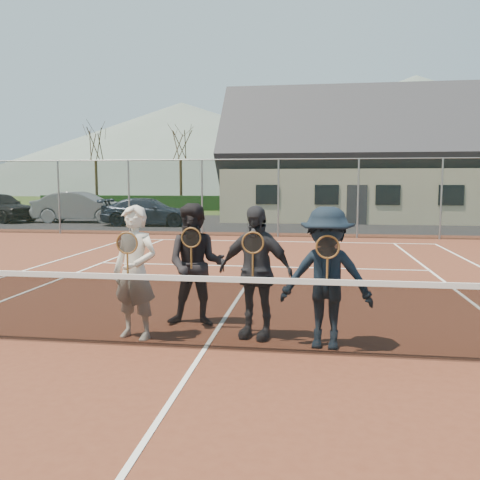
{
  "coord_description": "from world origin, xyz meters",
  "views": [
    {
      "loc": [
        1.33,
        -6.08,
        2.12
      ],
      "look_at": [
        0.24,
        1.5,
        1.25
      ],
      "focal_mm": 38.0,
      "sensor_mm": 36.0,
      "label": 1
    }
  ],
  "objects_px": {
    "player_c": "(255,272)",
    "tennis_net": "(204,309)",
    "car_b": "(82,207)",
    "player_a": "(135,272)",
    "player_b": "(196,265)",
    "car_c": "(149,212)",
    "clubhouse": "(361,149)",
    "player_d": "(326,278)"
  },
  "relations": [
    {
      "from": "player_c",
      "to": "tennis_net",
      "type": "bearing_deg",
      "value": -132.54
    },
    {
      "from": "car_b",
      "to": "player_a",
      "type": "xyz_separation_m",
      "value": [
        9.84,
        -19.06,
        0.11
      ]
    },
    {
      "from": "tennis_net",
      "to": "player_b",
      "type": "distance_m",
      "value": 1.21
    },
    {
      "from": "car_c",
      "to": "player_b",
      "type": "xyz_separation_m",
      "value": [
        6.3,
        -16.83,
        0.25
      ]
    },
    {
      "from": "clubhouse",
      "to": "player_d",
      "type": "xyz_separation_m",
      "value": [
        -2.49,
        -23.68,
        -3.07
      ]
    },
    {
      "from": "clubhouse",
      "to": "player_d",
      "type": "bearing_deg",
      "value": -96.0
    },
    {
      "from": "player_d",
      "to": "player_a",
      "type": "bearing_deg",
      "value": 179.1
    },
    {
      "from": "player_b",
      "to": "car_b",
      "type": "bearing_deg",
      "value": 119.81
    },
    {
      "from": "car_b",
      "to": "tennis_net",
      "type": "xyz_separation_m",
      "value": [
        10.86,
        -19.41,
        -0.27
      ]
    },
    {
      "from": "car_b",
      "to": "tennis_net",
      "type": "distance_m",
      "value": 22.24
    },
    {
      "from": "clubhouse",
      "to": "player_a",
      "type": "bearing_deg",
      "value": -101.99
    },
    {
      "from": "player_a",
      "to": "car_b",
      "type": "bearing_deg",
      "value": 117.3
    },
    {
      "from": "player_a",
      "to": "player_c",
      "type": "xyz_separation_m",
      "value": [
        1.59,
        0.27,
        -0.0
      ]
    },
    {
      "from": "tennis_net",
      "to": "player_d",
      "type": "height_order",
      "value": "player_d"
    },
    {
      "from": "player_c",
      "to": "player_d",
      "type": "xyz_separation_m",
      "value": [
        0.94,
        -0.31,
        -0.0
      ]
    },
    {
      "from": "player_b",
      "to": "player_c",
      "type": "relative_size",
      "value": 1.0
    },
    {
      "from": "player_b",
      "to": "player_c",
      "type": "height_order",
      "value": "same"
    },
    {
      "from": "car_b",
      "to": "player_b",
      "type": "relative_size",
      "value": 2.74
    },
    {
      "from": "car_c",
      "to": "player_b",
      "type": "height_order",
      "value": "player_b"
    },
    {
      "from": "car_b",
      "to": "player_c",
      "type": "distance_m",
      "value": 21.99
    },
    {
      "from": "car_b",
      "to": "clubhouse",
      "type": "xyz_separation_m",
      "value": [
        14.86,
        4.59,
        3.18
      ]
    },
    {
      "from": "car_c",
      "to": "player_a",
      "type": "bearing_deg",
      "value": -164.72
    },
    {
      "from": "tennis_net",
      "to": "player_c",
      "type": "relative_size",
      "value": 6.49
    },
    {
      "from": "clubhouse",
      "to": "player_c",
      "type": "relative_size",
      "value": 8.67
    },
    {
      "from": "player_a",
      "to": "player_c",
      "type": "distance_m",
      "value": 1.61
    },
    {
      "from": "player_b",
      "to": "player_d",
      "type": "height_order",
      "value": "same"
    },
    {
      "from": "player_d",
      "to": "player_b",
      "type": "bearing_deg",
      "value": 157.49
    },
    {
      "from": "car_b",
      "to": "car_c",
      "type": "bearing_deg",
      "value": -114.54
    },
    {
      "from": "car_b",
      "to": "car_c",
      "type": "xyz_separation_m",
      "value": [
        4.2,
        -1.49,
        -0.14
      ]
    },
    {
      "from": "player_a",
      "to": "player_c",
      "type": "relative_size",
      "value": 1.0
    },
    {
      "from": "player_d",
      "to": "player_c",
      "type": "bearing_deg",
      "value": 161.94
    },
    {
      "from": "car_b",
      "to": "player_a",
      "type": "bearing_deg",
      "value": -157.64
    },
    {
      "from": "tennis_net",
      "to": "clubhouse",
      "type": "distance_m",
      "value": 24.57
    },
    {
      "from": "tennis_net",
      "to": "player_a",
      "type": "relative_size",
      "value": 6.49
    },
    {
      "from": "tennis_net",
      "to": "player_b",
      "type": "xyz_separation_m",
      "value": [
        -0.36,
        1.09,
        0.38
      ]
    },
    {
      "from": "car_b",
      "to": "player_d",
      "type": "distance_m",
      "value": 22.75
    },
    {
      "from": "car_b",
      "to": "player_b",
      "type": "height_order",
      "value": "player_b"
    },
    {
      "from": "clubhouse",
      "to": "player_b",
      "type": "xyz_separation_m",
      "value": [
        -4.36,
        -22.91,
        -3.07
      ]
    },
    {
      "from": "car_c",
      "to": "player_d",
      "type": "height_order",
      "value": "player_d"
    },
    {
      "from": "player_b",
      "to": "clubhouse",
      "type": "bearing_deg",
      "value": 79.23
    },
    {
      "from": "car_b",
      "to": "player_d",
      "type": "bearing_deg",
      "value": -152.02
    },
    {
      "from": "car_b",
      "to": "player_d",
      "type": "relative_size",
      "value": 2.74
    }
  ]
}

